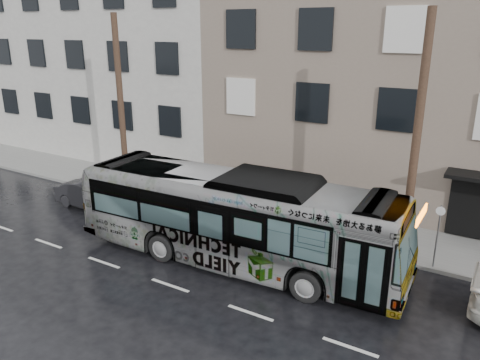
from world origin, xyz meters
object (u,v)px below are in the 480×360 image
at_px(utility_pole_rear, 121,109).
at_px(dark_sedan, 93,195).
at_px(utility_pole_front, 416,143).
at_px(sign_post, 437,237).
at_px(bus, 235,218).

distance_m(utility_pole_rear, dark_sedan, 4.46).
height_order(utility_pole_rear, dark_sedan, utility_pole_rear).
relative_size(utility_pole_front, dark_sedan, 2.18).
bearing_deg(sign_post, dark_sedan, -172.60).
distance_m(sign_post, dark_sedan, 15.57).
distance_m(bus, dark_sedan, 8.97).
xyz_separation_m(utility_pole_front, utility_pole_rear, (-14.00, 0.00, 0.00)).
xyz_separation_m(utility_pole_front, bus, (-5.49, -3.12, -2.88)).
bearing_deg(utility_pole_rear, sign_post, 0.00).
bearing_deg(utility_pole_rear, dark_sedan, -99.36).
relative_size(utility_pole_rear, dark_sedan, 2.18).
xyz_separation_m(utility_pole_rear, dark_sedan, (-0.33, -2.00, -3.97)).
xyz_separation_m(utility_pole_rear, sign_post, (15.10, 0.00, -3.30)).
bearing_deg(bus, sign_post, -67.02).
relative_size(sign_post, bus, 0.19).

